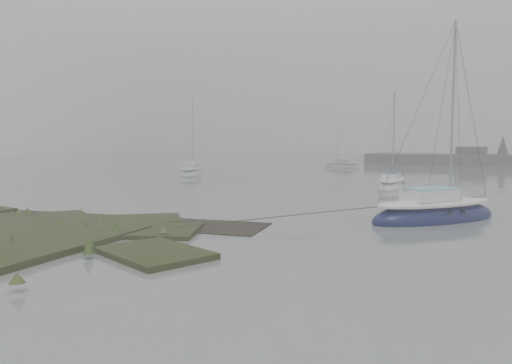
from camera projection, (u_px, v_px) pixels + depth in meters
name	position (u px, v px, depth m)	size (l,w,h in m)	color
ground	(349.00, 180.00, 43.84)	(160.00, 160.00, 0.00)	slate
sailboat_main	(434.00, 214.00, 22.34)	(6.21, 6.49, 9.55)	#0E123B
sailboat_white	(391.00, 185.00, 36.61)	(1.83, 5.48, 7.72)	white
sailboat_far_a	(192.00, 173.00, 49.10)	(3.81, 6.25, 8.38)	silver
sailboat_far_c	(342.00, 166.00, 61.83)	(5.12, 3.19, 6.87)	#A1A6A9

